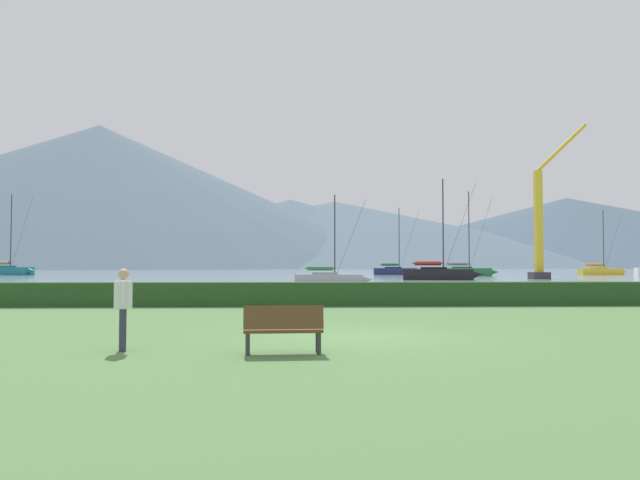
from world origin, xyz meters
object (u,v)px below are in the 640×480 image
object	(u,v)px
dock_crane	(541,229)
person_seated_viewer	(123,302)
sailboat_slip_3	(396,271)
park_bench_near_path	(283,327)
sailboat_slip_4	(466,271)
sailboat_slip_8	(601,271)
sailboat_slip_9	(330,278)
sailboat_slip_5	(439,273)
sailboat_slip_7	(7,270)

from	to	relation	value
dock_crane	person_seated_viewer	bearing A→B (deg)	-118.86
sailboat_slip_3	park_bench_near_path	xyz separation A→B (m)	(-16.67, -87.83, -0.14)
person_seated_viewer	sailboat_slip_3	bearing A→B (deg)	62.35
sailboat_slip_4	dock_crane	world-z (taller)	dock_crane
sailboat_slip_3	sailboat_slip_8	size ratio (longest dim) A/B	1.04
person_seated_viewer	park_bench_near_path	bearing A→B (deg)	-25.23
sailboat_slip_3	sailboat_slip_9	bearing A→B (deg)	-91.60
sailboat_slip_3	sailboat_slip_8	world-z (taller)	sailboat_slip_3
sailboat_slip_9	park_bench_near_path	xyz separation A→B (m)	(-3.18, -40.06, -0.01)
sailboat_slip_3	park_bench_near_path	world-z (taller)	sailboat_slip_3
sailboat_slip_4	sailboat_slip_5	bearing A→B (deg)	-104.72
sailboat_slip_5	sailboat_slip_9	world-z (taller)	sailboat_slip_5
sailboat_slip_3	person_seated_viewer	size ratio (longest dim) A/B	6.61
sailboat_slip_5	dock_crane	size ratio (longest dim) A/B	0.61
dock_crane	sailboat_slip_5	bearing A→B (deg)	-164.94
sailboat_slip_8	park_bench_near_path	size ratio (longest dim) A/B	6.73
sailboat_slip_9	park_bench_near_path	bearing A→B (deg)	-86.40
park_bench_near_path	sailboat_slip_4	bearing A→B (deg)	68.83
sailboat_slip_9	person_seated_viewer	xyz separation A→B (m)	(-6.41, -39.47, 0.43)
sailboat_slip_8	park_bench_near_path	distance (m)	98.38
sailboat_slip_5	sailboat_slip_7	distance (m)	68.76
sailboat_slip_3	sailboat_slip_8	bearing A→B (deg)	9.44
person_seated_viewer	dock_crane	distance (m)	66.97
sailboat_slip_8	dock_crane	world-z (taller)	dock_crane
sailboat_slip_4	park_bench_near_path	xyz separation A→B (m)	(-25.07, -77.00, -0.19)
sailboat_slip_7	park_bench_near_path	xyz separation A→B (m)	(45.11, -87.01, -0.25)
sailboat_slip_5	sailboat_slip_4	bearing A→B (deg)	77.50
sailboat_slip_9	sailboat_slip_7	bearing A→B (deg)	143.94
sailboat_slip_3	dock_crane	bearing A→B (deg)	-52.59
sailboat_slip_5	sailboat_slip_7	world-z (taller)	sailboat_slip_7
sailboat_slip_5	sailboat_slip_8	distance (m)	44.46
sailboat_slip_5	park_bench_near_path	distance (m)	57.89
sailboat_slip_9	sailboat_slip_4	bearing A→B (deg)	67.47
sailboat_slip_3	sailboat_slip_7	bearing A→B (deg)	-165.07
sailboat_slip_7	sailboat_slip_8	world-z (taller)	sailboat_slip_7
sailboat_slip_4	sailboat_slip_7	world-z (taller)	sailboat_slip_7
sailboat_slip_4	sailboat_slip_7	xyz separation A→B (m)	(-70.18, 10.01, 0.06)
sailboat_slip_4	sailboat_slip_9	bearing A→B (deg)	-112.54
sailboat_slip_8	dock_crane	xyz separation A→B (m)	(-20.31, -26.03, 5.17)
sailboat_slip_9	person_seated_viewer	size ratio (longest dim) A/B	4.61
sailboat_slip_8	park_bench_near_path	xyz separation A→B (m)	(-49.31, -85.13, -0.11)
sailboat_slip_5	dock_crane	xyz separation A→B (m)	(12.94, 3.48, 5.08)
sailboat_slip_3	sailboat_slip_5	xyz separation A→B (m)	(-0.60, -32.21, 0.06)
person_seated_viewer	sailboat_slip_5	bearing A→B (deg)	55.88
sailboat_slip_4	park_bench_near_path	world-z (taller)	sailboat_slip_4
sailboat_slip_8	sailboat_slip_4	bearing A→B (deg)	-158.88
sailboat_slip_4	park_bench_near_path	bearing A→B (deg)	-99.91
sailboat_slip_4	sailboat_slip_3	bearing A→B (deg)	135.92
sailboat_slip_5	park_bench_near_path	size ratio (longest dim) A/B	7.20
sailboat_slip_8	sailboat_slip_3	bearing A→B (deg)	177.84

